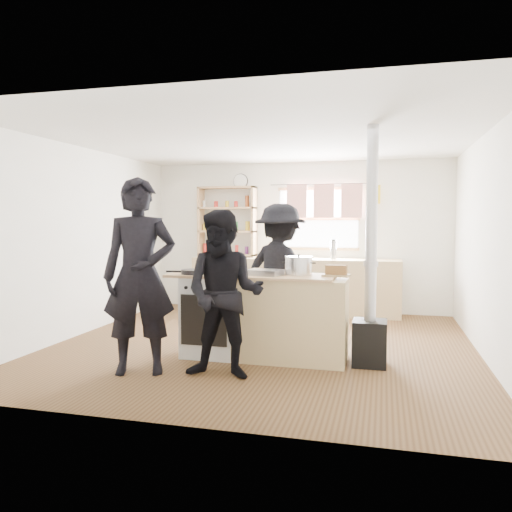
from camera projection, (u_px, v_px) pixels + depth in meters
name	position (u px, v px, depth m)	size (l,w,h in m)	color
ground	(263.00, 345.00, 6.12)	(5.00, 5.00, 0.01)	brown
back_counter	(295.00, 286.00, 8.23)	(3.40, 0.55, 0.90)	tan
shelving_unit	(227.00, 221.00, 8.56)	(1.00, 0.28, 1.20)	tan
thermos	(333.00, 250.00, 8.03)	(0.10, 0.10, 0.30)	silver
cooking_island	(264.00, 316.00, 5.51)	(1.97, 0.64, 0.93)	white
skillet_greens	(193.00, 272.00, 5.53)	(0.29, 0.29, 0.05)	black
roast_tray	(264.00, 272.00, 5.41)	(0.43, 0.34, 0.06)	silver
stockpot_stove	(234.00, 266.00, 5.70)	(0.20, 0.20, 0.17)	#BABABD
stockpot_counter	(299.00, 266.00, 5.45)	(0.30, 0.30, 0.23)	silver
bread_board	(336.00, 272.00, 5.31)	(0.30, 0.23, 0.12)	tan
flue_heater	(370.00, 304.00, 5.21)	(0.35, 0.35, 2.50)	black
person_near_left	(140.00, 276.00, 4.94)	(0.71, 0.47, 1.95)	black
person_near_right	(224.00, 294.00, 4.79)	(0.79, 0.62, 1.63)	black
person_far	(280.00, 272.00, 6.34)	(1.12, 0.64, 1.74)	black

